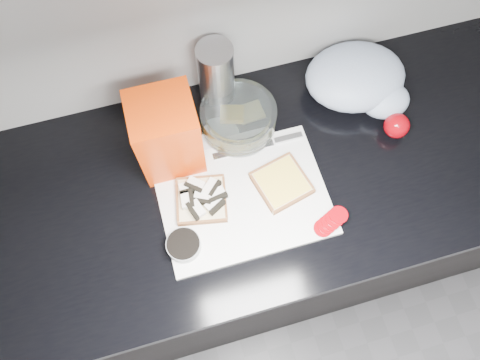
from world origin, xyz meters
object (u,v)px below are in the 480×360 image
cutting_board (243,198)px  steel_canister (216,78)px  glass_bowl (238,119)px  bread_bag (167,135)px

cutting_board → steel_canister: bearing=87.5°
glass_bowl → steel_canister: 0.12m
glass_bowl → bread_bag: bearing=-168.0°
cutting_board → steel_canister: 0.30m
cutting_board → glass_bowl: glass_bowl is taller
bread_bag → steel_canister: 0.20m
bread_bag → steel_canister: size_ratio=1.07×
cutting_board → steel_canister: (0.01, 0.29, 0.10)m
cutting_board → steel_canister: steel_canister is taller
glass_bowl → cutting_board: bearing=-102.4°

